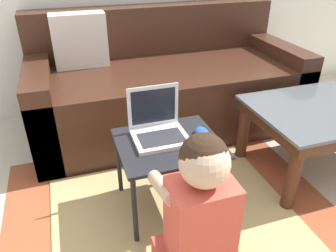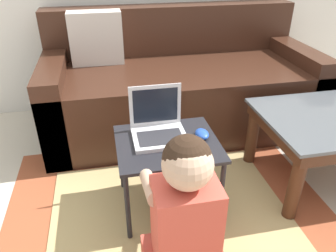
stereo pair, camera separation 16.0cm
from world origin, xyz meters
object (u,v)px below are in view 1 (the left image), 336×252
(couch, at_px, (165,86))
(laptop, at_px, (159,130))
(coffee_table, at_px, (334,115))
(person_seated, at_px, (200,222))
(computer_mouse, at_px, (202,132))
(laptop_desk, at_px, (169,151))

(couch, height_order, laptop, couch)
(coffee_table, height_order, person_seated, person_seated)
(coffee_table, xyz_separation_m, computer_mouse, (-0.86, -0.03, 0.06))
(laptop_desk, relative_size, laptop, 1.88)
(couch, relative_size, laptop_desk, 3.85)
(coffee_table, distance_m, person_seated, 1.17)
(laptop, bearing_deg, couch, 70.21)
(person_seated, bearing_deg, laptop_desk, 86.87)
(coffee_table, distance_m, laptop_desk, 1.04)
(coffee_table, bearing_deg, computer_mouse, -178.17)
(coffee_table, relative_size, person_seated, 1.40)
(laptop, height_order, person_seated, person_seated)
(laptop_desk, height_order, laptop, laptop)
(laptop_desk, distance_m, person_seated, 0.45)
(coffee_table, xyz_separation_m, laptop, (-1.07, 0.03, 0.08))
(person_seated, bearing_deg, laptop, 90.72)
(coffee_table, height_order, laptop_desk, coffee_table)
(computer_mouse, bearing_deg, laptop_desk, -176.82)
(laptop, bearing_deg, computer_mouse, -14.52)
(laptop_desk, bearing_deg, couch, 73.34)
(laptop_desk, bearing_deg, person_seated, -93.13)
(couch, height_order, person_seated, couch)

